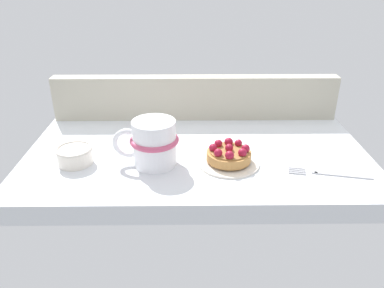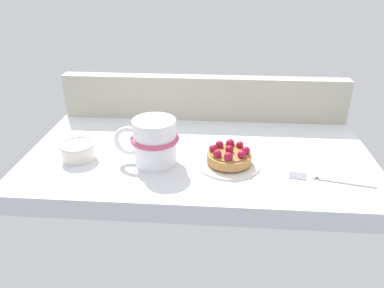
{
  "view_description": "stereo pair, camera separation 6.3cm",
  "coord_description": "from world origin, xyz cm",
  "px_view_note": "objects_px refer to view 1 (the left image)",
  "views": [
    {
      "loc": [
        -1.98,
        -77.78,
        40.08
      ],
      "look_at": [
        -1.19,
        -6.32,
        4.73
      ],
      "focal_mm": 35.16,
      "sensor_mm": 36.0,
      "label": 1
    },
    {
      "loc": [
        4.3,
        -77.57,
        40.08
      ],
      "look_at": [
        -1.19,
        -6.32,
        4.73
      ],
      "focal_mm": 35.16,
      "sensor_mm": 36.0,
      "label": 2
    }
  ],
  "objects_px": {
    "dessert_fork": "(329,173)",
    "sugar_bowl": "(75,155)",
    "dessert_plate": "(228,161)",
    "coffee_mug": "(153,143)",
    "raspberry_tart": "(229,154)"
  },
  "relations": [
    {
      "from": "raspberry_tart",
      "to": "coffee_mug",
      "type": "height_order",
      "value": "coffee_mug"
    },
    {
      "from": "raspberry_tart",
      "to": "dessert_fork",
      "type": "bearing_deg",
      "value": -14.11
    },
    {
      "from": "dessert_plate",
      "to": "dessert_fork",
      "type": "distance_m",
      "value": 0.21
    },
    {
      "from": "dessert_fork",
      "to": "sugar_bowl",
      "type": "height_order",
      "value": "sugar_bowl"
    },
    {
      "from": "raspberry_tart",
      "to": "dessert_fork",
      "type": "height_order",
      "value": "raspberry_tart"
    },
    {
      "from": "dessert_plate",
      "to": "coffee_mug",
      "type": "relative_size",
      "value": 0.95
    },
    {
      "from": "raspberry_tart",
      "to": "coffee_mug",
      "type": "distance_m",
      "value": 0.16
    },
    {
      "from": "raspberry_tart",
      "to": "dessert_fork",
      "type": "xyz_separation_m",
      "value": [
        0.2,
        -0.05,
        -0.02
      ]
    },
    {
      "from": "coffee_mug",
      "to": "sugar_bowl",
      "type": "relative_size",
      "value": 1.81
    },
    {
      "from": "raspberry_tart",
      "to": "dessert_fork",
      "type": "relative_size",
      "value": 0.57
    },
    {
      "from": "sugar_bowl",
      "to": "raspberry_tart",
      "type": "bearing_deg",
      "value": -0.7
    },
    {
      "from": "coffee_mug",
      "to": "raspberry_tart",
      "type": "bearing_deg",
      "value": 0.22
    },
    {
      "from": "raspberry_tart",
      "to": "dessert_plate",
      "type": "bearing_deg",
      "value": 119.21
    },
    {
      "from": "dessert_plate",
      "to": "sugar_bowl",
      "type": "height_order",
      "value": "sugar_bowl"
    },
    {
      "from": "dessert_fork",
      "to": "dessert_plate",
      "type": "bearing_deg",
      "value": 165.86
    }
  ]
}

